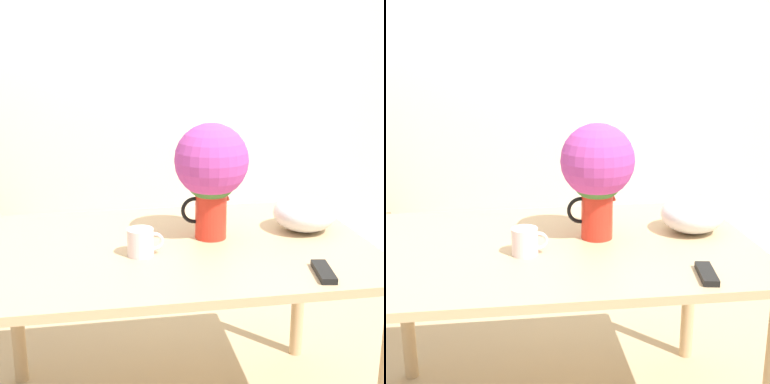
# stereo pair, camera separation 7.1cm
# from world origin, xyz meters

# --- Properties ---
(wall_back) EXTENTS (8.00, 0.05, 2.60)m
(wall_back) POSITION_xyz_m (0.00, 1.70, 1.30)
(wall_back) COLOR #EDE5CC
(wall_back) RESTS_ON ground_plane
(table) EXTENTS (1.42, 0.93, 0.76)m
(table) POSITION_xyz_m (-0.06, 0.10, 0.66)
(table) COLOR tan
(table) RESTS_ON ground_plane
(flower_vase) EXTENTS (0.27, 0.27, 0.43)m
(flower_vase) POSITION_xyz_m (0.08, 0.15, 1.02)
(flower_vase) COLOR red
(flower_vase) RESTS_ON table
(coffee_mug) EXTENTS (0.13, 0.09, 0.10)m
(coffee_mug) POSITION_xyz_m (-0.19, 0.01, 0.81)
(coffee_mug) COLOR silver
(coffee_mug) RESTS_ON table
(white_bowl) EXTENTS (0.24, 0.24, 0.14)m
(white_bowl) POSITION_xyz_m (0.45, 0.17, 0.83)
(white_bowl) COLOR silver
(white_bowl) RESTS_ON table
(remote_control) EXTENTS (0.07, 0.16, 0.02)m
(remote_control) POSITION_xyz_m (0.36, -0.25, 0.77)
(remote_control) COLOR black
(remote_control) RESTS_ON table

